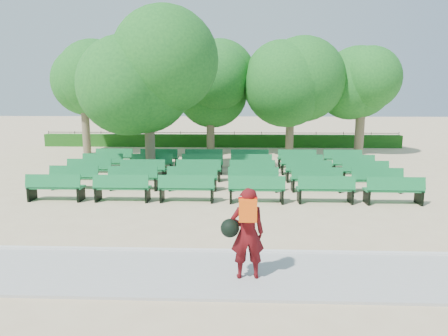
{
  "coord_description": "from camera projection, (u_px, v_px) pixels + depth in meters",
  "views": [
    {
      "loc": [
        1.38,
        -15.09,
        3.62
      ],
      "look_at": [
        0.83,
        -1.0,
        1.1
      ],
      "focal_mm": 32.0,
      "sensor_mm": 36.0,
      "label": 1
    }
  ],
  "objects": [
    {
      "name": "hedge",
      "position": [
        221.0,
        141.0,
        29.22
      ],
      "size": [
        26.0,
        0.7,
        0.9
      ],
      "primitive_type": "cube",
      "color": "#1B5415",
      "rests_on": "ground"
    },
    {
      "name": "bench_array",
      "position": [
        225.0,
        179.0,
        17.34
      ],
      "size": [
        1.96,
        0.7,
        1.22
      ],
      "rotation": [
        0.0,
        0.0,
        0.05
      ],
      "color": "#137137",
      "rests_on": "ground"
    },
    {
      "name": "tree_among",
      "position": [
        148.0,
        79.0,
        17.74
      ],
      "size": [
        4.56,
        4.56,
        6.48
      ],
      "color": "brown",
      "rests_on": "ground"
    },
    {
      "name": "curb",
      "position": [
        180.0,
        251.0,
        9.37
      ],
      "size": [
        30.0,
        0.12,
        0.1
      ],
      "primitive_type": "cube",
      "color": "silver",
      "rests_on": "ground"
    },
    {
      "name": "tree_line",
      "position": [
        218.0,
        155.0,
        25.37
      ],
      "size": [
        21.8,
        6.8,
        7.04
      ],
      "primitive_type": null,
      "color": "#1C681F",
      "rests_on": "ground"
    },
    {
      "name": "fence",
      "position": [
        221.0,
        146.0,
        29.69
      ],
      "size": [
        26.0,
        0.1,
        1.02
      ],
      "primitive_type": null,
      "color": "black",
      "rests_on": "ground"
    },
    {
      "name": "ground",
      "position": [
        204.0,
        191.0,
        15.53
      ],
      "size": [
        120.0,
        120.0,
        0.0
      ],
      "primitive_type": "plane",
      "color": "tan"
    },
    {
      "name": "paving",
      "position": [
        172.0,
        273.0,
        8.25
      ],
      "size": [
        30.0,
        2.2,
        0.06
      ],
      "primitive_type": "cube",
      "color": "#A6A7A2",
      "rests_on": "ground"
    },
    {
      "name": "person",
      "position": [
        246.0,
        232.0,
        7.82
      ],
      "size": [
        0.88,
        0.54,
        1.84
      ],
      "rotation": [
        0.0,
        0.0,
        3.24
      ],
      "color": "#4C0A0E",
      "rests_on": "ground"
    }
  ]
}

